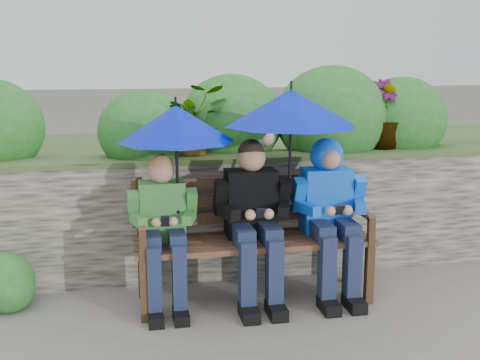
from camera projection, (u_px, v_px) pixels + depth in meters
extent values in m
plane|color=slate|center=(243.00, 306.00, 4.51)|extent=(60.00, 60.00, 0.00)
cube|color=#403E3A|center=(225.00, 216.00, 5.13)|extent=(8.00, 0.40, 1.00)
cube|color=#3D5129|center=(225.00, 157.00, 5.02)|extent=(8.00, 0.42, 0.04)
cube|color=#3D5129|center=(206.00, 189.00, 6.28)|extent=(8.00, 2.00, 0.96)
ellipsoid|color=#286021|center=(145.00, 131.00, 4.98)|extent=(0.77, 0.62, 0.69)
ellipsoid|color=#286021|center=(231.00, 121.00, 5.32)|extent=(0.92, 0.74, 0.83)
ellipsoid|color=#286021|center=(331.00, 117.00, 5.37)|extent=(1.02, 0.81, 0.92)
ellipsoid|color=#286021|center=(401.00, 120.00, 5.56)|extent=(0.88, 0.70, 0.79)
sphere|color=pink|center=(266.00, 138.00, 5.16)|extent=(0.14, 0.14, 0.14)
imported|color=#286021|center=(194.00, 119.00, 5.01)|extent=(0.53, 0.46, 0.59)
imported|color=#286021|center=(384.00, 114.00, 5.33)|extent=(0.34, 0.34, 0.61)
sphere|color=#286021|center=(4.00, 282.00, 4.47)|extent=(0.45, 0.45, 0.45)
sphere|color=#286021|center=(9.00, 289.00, 4.44)|extent=(0.36, 0.36, 0.36)
cube|color=#412C1A|center=(144.00, 292.00, 4.21)|extent=(0.06, 0.06, 0.45)
cube|color=#412C1A|center=(142.00, 270.00, 4.64)|extent=(0.06, 0.06, 0.45)
cube|color=#412C1A|center=(369.00, 275.00, 4.53)|extent=(0.06, 0.06, 0.45)
cube|color=#412C1A|center=(347.00, 256.00, 4.96)|extent=(0.06, 0.06, 0.45)
cube|color=brown|center=(260.00, 249.00, 4.35)|extent=(1.80, 0.10, 0.04)
cube|color=brown|center=(256.00, 244.00, 4.48)|extent=(1.80, 0.10, 0.04)
cube|color=brown|center=(252.00, 239.00, 4.60)|extent=(1.80, 0.10, 0.04)
cube|color=brown|center=(249.00, 234.00, 4.73)|extent=(1.80, 0.10, 0.04)
cube|color=#412C1A|center=(140.00, 210.00, 4.56)|extent=(0.05, 0.05, 0.50)
cube|color=brown|center=(141.00, 222.00, 4.33)|extent=(0.05, 0.47, 0.04)
cube|color=#412C1A|center=(143.00, 246.00, 4.14)|extent=(0.05, 0.05, 0.22)
cube|color=#412C1A|center=(349.00, 199.00, 4.88)|extent=(0.05, 0.05, 0.50)
cube|color=brown|center=(360.00, 210.00, 4.65)|extent=(0.05, 0.47, 0.04)
cube|color=#412C1A|center=(371.00, 232.00, 4.46)|extent=(0.05, 0.05, 0.22)
cube|color=brown|center=(247.00, 216.00, 4.75)|extent=(1.80, 0.03, 0.09)
cube|color=brown|center=(247.00, 199.00, 4.72)|extent=(1.80, 0.03, 0.09)
cube|color=brown|center=(247.00, 182.00, 4.69)|extent=(1.80, 0.03, 0.09)
cube|color=#30762C|center=(162.00, 211.00, 4.45)|extent=(0.33, 0.20, 0.45)
sphere|color=tan|center=(161.00, 171.00, 4.37)|extent=(0.19, 0.19, 0.19)
sphere|color=#BA7B3C|center=(161.00, 166.00, 4.37)|extent=(0.18, 0.18, 0.18)
cube|color=#182941|center=(152.00, 240.00, 4.32)|extent=(0.12, 0.31, 0.12)
cube|color=#182941|center=(154.00, 284.00, 4.22)|extent=(0.10, 0.11, 0.55)
cube|color=black|center=(156.00, 318.00, 4.21)|extent=(0.11, 0.22, 0.08)
cube|color=#182941|center=(177.00, 238.00, 4.35)|extent=(0.12, 0.31, 0.12)
cube|color=#182941|center=(179.00, 282.00, 4.26)|extent=(0.10, 0.11, 0.55)
cube|color=black|center=(181.00, 316.00, 4.25)|extent=(0.11, 0.22, 0.08)
cube|color=#30762C|center=(133.00, 207.00, 4.35)|extent=(0.08, 0.18, 0.25)
cube|color=#30762C|center=(138.00, 220.00, 4.25)|extent=(0.13, 0.21, 0.07)
sphere|color=tan|center=(156.00, 223.00, 4.19)|extent=(0.07, 0.07, 0.07)
cube|color=#30762C|center=(191.00, 204.00, 4.43)|extent=(0.08, 0.18, 0.25)
cube|color=#30762C|center=(189.00, 217.00, 4.32)|extent=(0.13, 0.21, 0.07)
sphere|color=tan|center=(173.00, 222.00, 4.21)|extent=(0.07, 0.07, 0.07)
cube|color=black|center=(165.00, 221.00, 4.19)|extent=(0.06, 0.07, 0.09)
cube|color=black|center=(251.00, 203.00, 4.57)|extent=(0.38, 0.22, 0.51)
sphere|color=tan|center=(251.00, 158.00, 4.48)|extent=(0.21, 0.21, 0.21)
sphere|color=black|center=(251.00, 153.00, 4.48)|extent=(0.20, 0.20, 0.20)
cube|color=#182941|center=(242.00, 234.00, 4.42)|extent=(0.13, 0.36, 0.13)
cube|color=#182941|center=(247.00, 279.00, 4.31)|extent=(0.11, 0.12, 0.56)
cube|color=black|center=(249.00, 313.00, 4.29)|extent=(0.12, 0.25, 0.09)
cube|color=#182941|center=(269.00, 233.00, 4.46)|extent=(0.13, 0.36, 0.13)
cube|color=#182941|center=(274.00, 277.00, 4.34)|extent=(0.11, 0.12, 0.56)
cube|color=black|center=(276.00, 311.00, 4.33)|extent=(0.12, 0.25, 0.09)
cube|color=black|center=(221.00, 197.00, 4.46)|extent=(0.09, 0.20, 0.29)
cube|color=black|center=(229.00, 212.00, 4.34)|extent=(0.14, 0.24, 0.08)
sphere|color=tan|center=(250.00, 215.00, 4.27)|extent=(0.08, 0.08, 0.08)
cube|color=black|center=(283.00, 195.00, 4.55)|extent=(0.09, 0.20, 0.29)
cube|color=black|center=(284.00, 210.00, 4.42)|extent=(0.14, 0.24, 0.08)
sphere|color=tan|center=(269.00, 214.00, 4.30)|extent=(0.08, 0.08, 0.08)
cube|color=black|center=(260.00, 213.00, 4.27)|extent=(0.06, 0.07, 0.09)
cube|color=#0140DF|center=(326.00, 200.00, 4.69)|extent=(0.37, 0.22, 0.50)
sphere|color=tan|center=(328.00, 157.00, 4.60)|extent=(0.21, 0.21, 0.21)
sphere|color=#0140DF|center=(327.00, 155.00, 4.62)|extent=(0.26, 0.26, 0.26)
sphere|color=tan|center=(330.00, 159.00, 4.55)|extent=(0.16, 0.16, 0.16)
cube|color=#182941|center=(320.00, 230.00, 4.54)|extent=(0.13, 0.35, 0.13)
cube|color=#182941|center=(327.00, 273.00, 4.43)|extent=(0.11, 0.12, 0.55)
cube|color=black|center=(329.00, 306.00, 4.41)|extent=(0.12, 0.24, 0.09)
cube|color=#182941|center=(345.00, 228.00, 4.58)|extent=(0.13, 0.35, 0.13)
cube|color=#182941|center=(352.00, 271.00, 4.47)|extent=(0.11, 0.12, 0.55)
cube|color=black|center=(354.00, 304.00, 4.45)|extent=(0.12, 0.24, 0.09)
cube|color=#0140DF|center=(299.00, 195.00, 4.58)|extent=(0.09, 0.20, 0.28)
cube|color=#0140DF|center=(308.00, 209.00, 4.46)|extent=(0.14, 0.23, 0.08)
sphere|color=tan|center=(330.00, 211.00, 4.39)|extent=(0.08, 0.08, 0.08)
cube|color=#0140DF|center=(357.00, 192.00, 4.67)|extent=(0.09, 0.20, 0.28)
cube|color=#0140DF|center=(360.00, 206.00, 4.54)|extent=(0.14, 0.23, 0.08)
sphere|color=tan|center=(347.00, 210.00, 4.42)|extent=(0.08, 0.08, 0.08)
cube|color=black|center=(340.00, 210.00, 4.39)|extent=(0.06, 0.07, 0.09)
cone|color=#0015C4|center=(176.00, 124.00, 4.26)|extent=(0.84, 0.84, 0.26)
cylinder|color=black|center=(176.00, 101.00, 4.23)|extent=(0.02, 0.02, 0.06)
cylinder|color=black|center=(177.00, 168.00, 4.33)|extent=(0.02, 0.02, 0.64)
sphere|color=black|center=(178.00, 211.00, 4.39)|extent=(0.04, 0.04, 0.04)
cone|color=#0015C4|center=(291.00, 108.00, 4.40)|extent=(0.99, 0.99, 0.27)
cylinder|color=black|center=(291.00, 85.00, 4.36)|extent=(0.02, 0.02, 0.06)
cylinder|color=black|center=(290.00, 156.00, 4.47)|extent=(0.02, 0.02, 0.72)
sphere|color=black|center=(289.00, 203.00, 4.54)|extent=(0.04, 0.04, 0.04)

